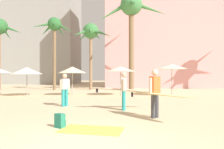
% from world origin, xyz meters
% --- Properties ---
extents(ground, '(120.00, 120.00, 0.00)m').
position_xyz_m(ground, '(0.00, 0.00, 0.00)').
color(ground, beige).
extents(hotel_pink, '(20.74, 10.30, 19.89)m').
position_xyz_m(hotel_pink, '(8.78, 26.49, 9.95)').
color(hotel_pink, pink).
rests_on(hotel_pink, ground).
extents(palm_tree_far_left, '(4.90, 4.81, 7.66)m').
position_xyz_m(palm_tree_far_left, '(-12.59, 17.66, 6.47)').
color(palm_tree_far_left, '#896B4C').
rests_on(palm_tree_far_left, ground).
extents(palm_tree_left, '(4.04, 4.45, 7.24)m').
position_xyz_m(palm_tree_left, '(-2.88, 18.61, 6.02)').
color(palm_tree_left, '#896B4C').
rests_on(palm_tree_left, ground).
extents(palm_tree_center, '(4.24, 4.44, 7.76)m').
position_xyz_m(palm_tree_center, '(-6.68, 17.93, 6.43)').
color(palm_tree_center, brown).
rests_on(palm_tree_center, ground).
extents(palm_tree_right, '(6.95, 7.17, 9.80)m').
position_xyz_m(palm_tree_right, '(1.49, 17.17, 7.95)').
color(palm_tree_right, brown).
rests_on(palm_tree_right, ground).
extents(cafe_umbrella_0, '(2.36, 2.36, 2.42)m').
position_xyz_m(cafe_umbrella_0, '(4.43, 12.06, 2.23)').
color(cafe_umbrella_0, gray).
rests_on(cafe_umbrella_0, ground).
extents(cafe_umbrella_1, '(2.20, 2.20, 2.24)m').
position_xyz_m(cafe_umbrella_1, '(-3.21, 11.89, 1.99)').
color(cafe_umbrella_1, gray).
rests_on(cafe_umbrella_1, ground).
extents(cafe_umbrella_3, '(2.36, 2.36, 2.26)m').
position_xyz_m(cafe_umbrella_3, '(0.53, 12.01, 2.05)').
color(cafe_umbrella_3, gray).
rests_on(cafe_umbrella_3, ground).
extents(cafe_umbrella_4, '(2.33, 2.33, 2.18)m').
position_xyz_m(cafe_umbrella_4, '(-6.54, 11.23, 1.91)').
color(cafe_umbrella_4, gray).
rests_on(cafe_umbrella_4, ground).
extents(beach_towel, '(1.89, 1.25, 0.01)m').
position_xyz_m(beach_towel, '(-0.02, 1.45, 0.01)').
color(beach_towel, '#F4CC4C').
rests_on(beach_towel, ground).
extents(backpack, '(0.35, 0.34, 0.42)m').
position_xyz_m(backpack, '(-1.00, 1.67, 0.20)').
color(backpack, '#227761').
rests_on(backpack, ground).
extents(person_near_left, '(3.11, 0.91, 1.71)m').
position_xyz_m(person_near_left, '(0.85, 5.20, 0.92)').
color(person_near_left, teal).
rests_on(person_near_left, ground).
extents(person_near_right, '(2.29, 2.58, 1.79)m').
position_xyz_m(person_near_right, '(2.01, 3.22, 0.95)').
color(person_near_right, '#3D3D42').
rests_on(person_near_right, ground).
extents(person_mid_left, '(0.45, 0.54, 1.65)m').
position_xyz_m(person_mid_left, '(-2.14, 6.08, 0.90)').
color(person_mid_left, teal).
rests_on(person_mid_left, ground).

